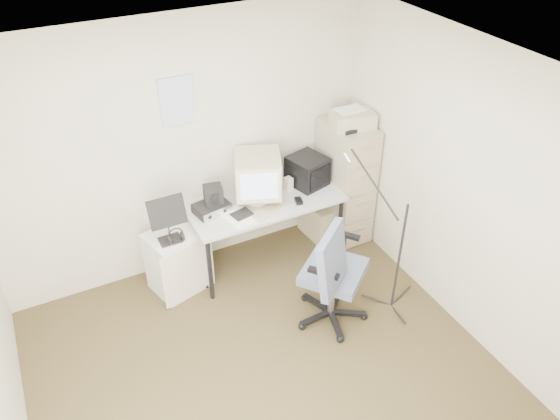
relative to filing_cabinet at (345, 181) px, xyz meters
name	(u,v)px	position (x,y,z in m)	size (l,w,h in m)	color
floor	(273,385)	(-1.58, -1.48, -0.66)	(3.60, 3.60, 0.01)	#3C351D
ceiling	(269,93)	(-1.58, -1.48, 1.85)	(3.60, 3.60, 0.01)	white
wall_back	(184,151)	(-1.58, 0.32, 0.60)	(3.60, 0.02, 2.50)	beige
wall_right	(474,199)	(0.22, -1.48, 0.60)	(0.02, 3.60, 2.50)	beige
wall_calendar	(177,101)	(-1.60, 0.31, 1.10)	(0.30, 0.02, 0.44)	white
filing_cabinet	(345,181)	(0.00, 0.00, 0.00)	(0.40, 0.60, 1.30)	gray
printer	(352,119)	(0.00, -0.04, 0.73)	(0.41, 0.28, 0.16)	tan
desk	(265,230)	(-0.95, -0.03, -0.29)	(1.50, 0.70, 0.73)	beige
crt_monitor	(258,178)	(-0.99, 0.01, 0.31)	(0.42, 0.45, 0.47)	tan
crt_tv	(307,171)	(-0.43, 0.04, 0.23)	(0.32, 0.34, 0.30)	black
desk_speaker	(288,184)	(-0.66, 0.02, 0.15)	(0.07, 0.07, 0.14)	beige
keyboard	(269,210)	(-0.99, -0.22, 0.09)	(0.40, 0.14, 0.02)	tan
mouse	(299,201)	(-0.67, -0.22, 0.10)	(0.06, 0.11, 0.03)	black
radio_receiver	(212,208)	(-1.47, 0.01, 0.12)	(0.31, 0.22, 0.09)	black
radio_speaker	(213,194)	(-1.44, 0.03, 0.25)	(0.17, 0.16, 0.17)	black
papers	(238,217)	(-1.29, -0.18, 0.09)	(0.23, 0.31, 0.02)	white
pc_tower	(316,220)	(-0.28, 0.07, -0.45)	(0.19, 0.43, 0.40)	tan
office_chair	(334,270)	(-0.78, -1.05, -0.08)	(0.66, 0.66, 1.14)	#4A596E
side_cart	(178,260)	(-1.86, -0.03, -0.33)	(0.51, 0.41, 0.63)	silver
music_stand	(167,219)	(-1.92, -0.11, 0.22)	(0.32, 0.17, 0.48)	black
headphones	(176,237)	(-1.88, -0.14, 0.03)	(0.16, 0.16, 0.03)	black
mic_stand	(402,242)	(-0.19, -1.18, 0.10)	(0.02, 0.02, 1.50)	black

